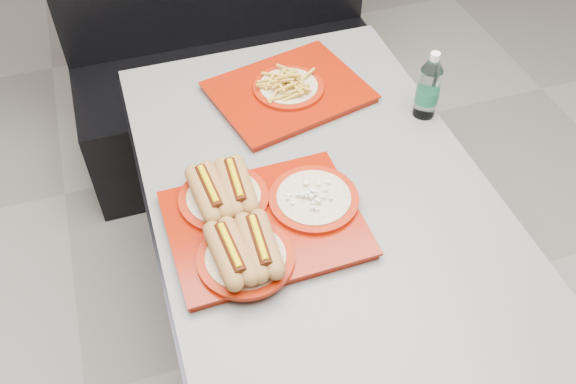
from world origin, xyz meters
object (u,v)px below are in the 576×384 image
object	(u,v)px
diner_table	(317,228)
tray_near	(256,219)
tray_far	(289,89)
water_bottle	(428,89)
booth_bench	(229,66)

from	to	relation	value
diner_table	tray_near	world-z (taller)	tray_near
tray_far	water_bottle	size ratio (longest dim) A/B	2.40
diner_table	booth_bench	xyz separation A→B (m)	(0.00, 1.09, -0.18)
tray_far	diner_table	bearing A→B (deg)	-96.11
water_bottle	diner_table	bearing A→B (deg)	-154.02
booth_bench	water_bottle	xyz separation A→B (m)	(0.41, -0.90, 0.44)
tray_near	water_bottle	bearing A→B (deg)	24.78
diner_table	booth_bench	size ratio (longest dim) A/B	1.05
booth_bench	tray_near	size ratio (longest dim) A/B	2.70
diner_table	tray_near	distance (m)	0.30
booth_bench	diner_table	bearing A→B (deg)	-90.00
diner_table	booth_bench	world-z (taller)	booth_bench
booth_bench	water_bottle	world-z (taller)	booth_bench
diner_table	tray_far	distance (m)	0.45
tray_near	water_bottle	world-z (taller)	water_bottle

